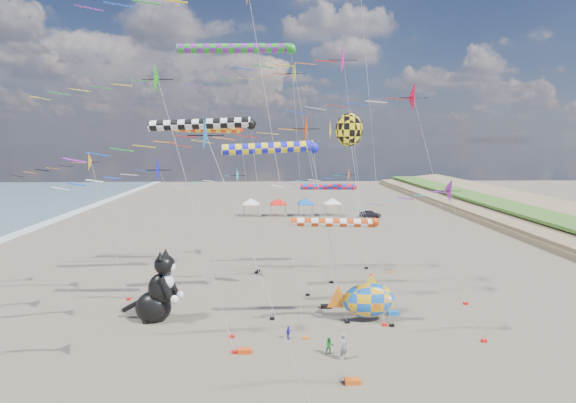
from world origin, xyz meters
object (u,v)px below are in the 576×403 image
at_px(fish_inflatable, 368,300).
at_px(person_adult, 344,347).
at_px(parked_car, 370,214).
at_px(child_green, 329,346).
at_px(child_blue, 288,333).
at_px(cat_inflatable, 157,285).

relative_size(fish_inflatable, person_adult, 3.15).
xyz_separation_m(person_adult, parked_car, (13.55, 52.63, -0.20)).
distance_m(child_green, child_blue, 3.52).
bearing_deg(child_green, fish_inflatable, 54.42).
bearing_deg(cat_inflatable, fish_inflatable, 9.15).
bearing_deg(cat_inflatable, parked_car, 71.69).
distance_m(cat_inflatable, person_adult, 15.13).
height_order(cat_inflatable, child_green, cat_inflatable).
relative_size(cat_inflatable, child_green, 4.79).
relative_size(fish_inflatable, child_green, 4.61).
height_order(cat_inflatable, fish_inflatable, cat_inflatable).
xyz_separation_m(child_green, child_blue, (-2.57, 2.39, -0.12)).
xyz_separation_m(person_adult, child_green, (-0.82, 0.71, -0.27)).
bearing_deg(cat_inflatable, child_blue, -8.61).
height_order(cat_inflatable, child_blue, cat_inflatable).
distance_m(fish_inflatable, parked_car, 47.82).
relative_size(fish_inflatable, child_blue, 5.81).
bearing_deg(parked_car, fish_inflatable, -175.35).
bearing_deg(fish_inflatable, cat_inflatable, 177.03).
bearing_deg(person_adult, parked_car, 33.60).
relative_size(person_adult, child_green, 1.46).
xyz_separation_m(fish_inflatable, child_blue, (-6.26, -2.92, -1.20)).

